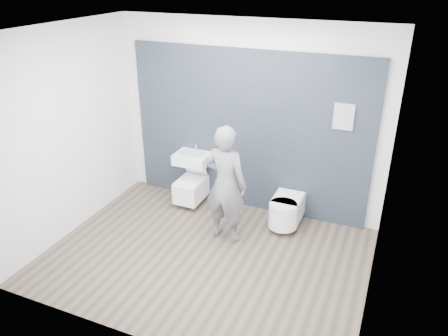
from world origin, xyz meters
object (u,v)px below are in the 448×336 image
at_px(washbasin, 192,158).
at_px(toilet_rounded, 286,210).
at_px(toilet_square, 191,188).
at_px(visitor, 226,184).

height_order(washbasin, toilet_rounded, washbasin).
height_order(toilet_square, visitor, visitor).
bearing_deg(washbasin, toilet_square, -90.00).
xyz_separation_m(washbasin, toilet_square, (-0.00, -0.07, -0.47)).
bearing_deg(washbasin, toilet_rounded, -5.57).
bearing_deg(washbasin, visitor, -40.53).
bearing_deg(toilet_square, washbasin, 90.00).
distance_m(toilet_rounded, visitor, 1.05).
bearing_deg(visitor, washbasin, -35.16).
distance_m(toilet_square, visitor, 1.21).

